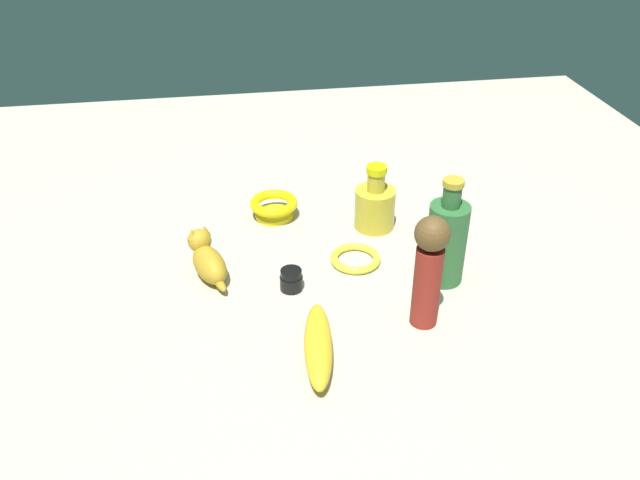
# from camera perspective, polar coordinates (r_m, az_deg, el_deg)

# --- Properties ---
(ground) EXTENTS (2.00, 2.00, 0.00)m
(ground) POSITION_cam_1_polar(r_m,az_deg,el_deg) (1.24, 0.00, -3.04)
(ground) COLOR #BCB29E
(nail_polish_jar) EXTENTS (0.04, 0.04, 0.04)m
(nail_polish_jar) POSITION_cam_1_polar(r_m,az_deg,el_deg) (1.19, -2.52, -3.48)
(nail_polish_jar) COLOR black
(nail_polish_jar) RESTS_ON ground
(bottle_short) EXTENTS (0.08, 0.08, 0.14)m
(bottle_short) POSITION_cam_1_polar(r_m,az_deg,el_deg) (1.36, 4.81, 3.05)
(bottle_short) COLOR gold
(bottle_short) RESTS_ON ground
(cat_figurine) EXTENTS (0.14, 0.09, 0.09)m
(cat_figurine) POSITION_cam_1_polar(r_m,az_deg,el_deg) (1.23, -9.80, -1.64)
(cat_figurine) COLOR #BA8D22
(cat_figurine) RESTS_ON ground
(banana) EXTENTS (0.20, 0.07, 0.05)m
(banana) POSITION_cam_1_polar(r_m,az_deg,el_deg) (1.05, -0.16, -9.15)
(banana) COLOR yellow
(banana) RESTS_ON ground
(bangle) EXTENTS (0.10, 0.10, 0.01)m
(bangle) POSITION_cam_1_polar(r_m,az_deg,el_deg) (1.27, 3.11, -1.61)
(bangle) COLOR yellow
(bangle) RESTS_ON ground
(person_figure_adult) EXTENTS (0.07, 0.07, 0.21)m
(person_figure_adult) POSITION_cam_1_polar(r_m,az_deg,el_deg) (1.07, 9.47, -2.36)
(person_figure_adult) COLOR maroon
(person_figure_adult) RESTS_ON ground
(bowl) EXTENTS (0.10, 0.10, 0.04)m
(bowl) POSITION_cam_1_polar(r_m,az_deg,el_deg) (1.41, -4.05, 2.97)
(bowl) COLOR yellow
(bowl) RESTS_ON ground
(bottle_tall) EXTENTS (0.07, 0.07, 0.21)m
(bottle_tall) POSITION_cam_1_polar(r_m,az_deg,el_deg) (1.20, 10.98, -0.03)
(bottle_tall) COLOR #2F6935
(bottle_tall) RESTS_ON ground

